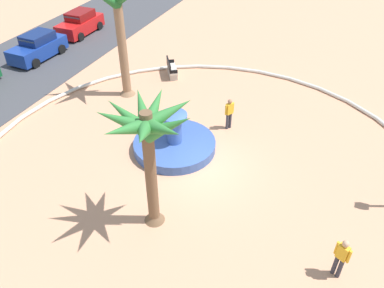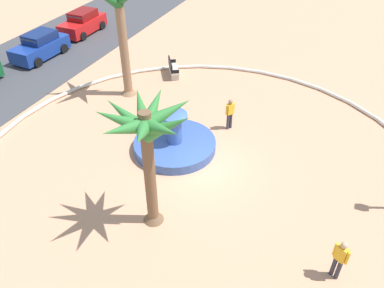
{
  "view_description": "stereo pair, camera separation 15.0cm",
  "coord_description": "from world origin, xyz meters",
  "px_view_note": "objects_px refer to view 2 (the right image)",
  "views": [
    {
      "loc": [
        -12.01,
        -4.61,
        10.97
      ],
      "look_at": [
        0.24,
        0.47,
        1.0
      ],
      "focal_mm": 35.97,
      "sensor_mm": 36.0,
      "label": 1
    },
    {
      "loc": [
        -11.95,
        -4.75,
        10.97
      ],
      "look_at": [
        0.24,
        0.47,
        1.0
      ],
      "focal_mm": 35.97,
      "sensor_mm": 36.0,
      "label": 2
    }
  ],
  "objects_px": {
    "palm_tree_near_fountain": "(146,134)",
    "person_cyclist_photo": "(340,258)",
    "parked_car_third": "(40,46)",
    "parked_car_rightmost": "(83,23)",
    "bench_west": "(173,70)",
    "person_pedestrian_stroll": "(230,113)",
    "fountain": "(175,144)",
    "palm_tree_by_curb": "(121,16)"
  },
  "relations": [
    {
      "from": "palm_tree_near_fountain",
      "to": "palm_tree_by_curb",
      "type": "relative_size",
      "value": 0.81
    },
    {
      "from": "palm_tree_near_fountain",
      "to": "person_cyclist_photo",
      "type": "height_order",
      "value": "palm_tree_near_fountain"
    },
    {
      "from": "palm_tree_by_curb",
      "to": "palm_tree_near_fountain",
      "type": "bearing_deg",
      "value": -144.0
    },
    {
      "from": "parked_car_third",
      "to": "parked_car_rightmost",
      "type": "bearing_deg",
      "value": 0.89
    },
    {
      "from": "bench_west",
      "to": "person_pedestrian_stroll",
      "type": "relative_size",
      "value": 0.98
    },
    {
      "from": "palm_tree_near_fountain",
      "to": "person_pedestrian_stroll",
      "type": "bearing_deg",
      "value": -5.43
    },
    {
      "from": "palm_tree_by_curb",
      "to": "bench_west",
      "type": "xyz_separation_m",
      "value": [
        3.06,
        -1.38,
        -4.13
      ]
    },
    {
      "from": "bench_west",
      "to": "parked_car_third",
      "type": "distance_m",
      "value": 9.38
    },
    {
      "from": "palm_tree_by_curb",
      "to": "person_cyclist_photo",
      "type": "distance_m",
      "value": 15.0
    },
    {
      "from": "palm_tree_near_fountain",
      "to": "person_cyclist_photo",
      "type": "bearing_deg",
      "value": -88.75
    },
    {
      "from": "parked_car_rightmost",
      "to": "person_pedestrian_stroll",
      "type": "bearing_deg",
      "value": -118.62
    },
    {
      "from": "person_cyclist_photo",
      "to": "person_pedestrian_stroll",
      "type": "xyz_separation_m",
      "value": [
        6.71,
        5.87,
        -0.01
      ]
    },
    {
      "from": "person_pedestrian_stroll",
      "to": "parked_car_rightmost",
      "type": "relative_size",
      "value": 0.41
    },
    {
      "from": "fountain",
      "to": "palm_tree_near_fountain",
      "type": "relative_size",
      "value": 0.75
    },
    {
      "from": "palm_tree_near_fountain",
      "to": "palm_tree_by_curb",
      "type": "height_order",
      "value": "palm_tree_by_curb"
    },
    {
      "from": "fountain",
      "to": "bench_west",
      "type": "distance_m",
      "value": 7.52
    },
    {
      "from": "fountain",
      "to": "parked_car_third",
      "type": "xyz_separation_m",
      "value": [
        5.69,
        12.6,
        0.49
      ]
    },
    {
      "from": "parked_car_rightmost",
      "to": "palm_tree_by_curb",
      "type": "bearing_deg",
      "value": -130.28
    },
    {
      "from": "fountain",
      "to": "person_cyclist_photo",
      "type": "distance_m",
      "value": 8.69
    },
    {
      "from": "person_cyclist_photo",
      "to": "fountain",
      "type": "bearing_deg",
      "value": 61.77
    },
    {
      "from": "palm_tree_near_fountain",
      "to": "parked_car_third",
      "type": "bearing_deg",
      "value": 54.09
    },
    {
      "from": "bench_west",
      "to": "person_pedestrian_stroll",
      "type": "bearing_deg",
      "value": -129.43
    },
    {
      "from": "person_cyclist_photo",
      "to": "parked_car_rightmost",
      "type": "xyz_separation_m",
      "value": [
        14.59,
        20.31,
        -0.15
      ]
    },
    {
      "from": "parked_car_third",
      "to": "palm_tree_near_fountain",
      "type": "bearing_deg",
      "value": -125.91
    },
    {
      "from": "palm_tree_near_fountain",
      "to": "bench_west",
      "type": "height_order",
      "value": "palm_tree_near_fountain"
    },
    {
      "from": "parked_car_third",
      "to": "parked_car_rightmost",
      "type": "height_order",
      "value": "same"
    },
    {
      "from": "palm_tree_near_fountain",
      "to": "palm_tree_by_curb",
      "type": "xyz_separation_m",
      "value": [
        7.95,
        5.78,
        0.52
      ]
    },
    {
      "from": "fountain",
      "to": "parked_car_third",
      "type": "relative_size",
      "value": 0.93
    },
    {
      "from": "parked_car_third",
      "to": "parked_car_rightmost",
      "type": "relative_size",
      "value": 1.02
    },
    {
      "from": "bench_west",
      "to": "parked_car_rightmost",
      "type": "height_order",
      "value": "parked_car_rightmost"
    },
    {
      "from": "palm_tree_by_curb",
      "to": "parked_car_rightmost",
      "type": "xyz_separation_m",
      "value": [
        6.79,
        8.01,
        -3.7
      ]
    },
    {
      "from": "fountain",
      "to": "bench_west",
      "type": "xyz_separation_m",
      "value": [
        6.77,
        3.29,
        0.06
      ]
    },
    {
      "from": "person_pedestrian_stroll",
      "to": "person_cyclist_photo",
      "type": "bearing_deg",
      "value": -138.82
    },
    {
      "from": "person_pedestrian_stroll",
      "to": "fountain",
      "type": "bearing_deg",
      "value": 145.99
    },
    {
      "from": "person_pedestrian_stroll",
      "to": "parked_car_third",
      "type": "bearing_deg",
      "value": 77.93
    },
    {
      "from": "fountain",
      "to": "person_cyclist_photo",
      "type": "height_order",
      "value": "fountain"
    },
    {
      "from": "fountain",
      "to": "palm_tree_near_fountain",
      "type": "bearing_deg",
      "value": -165.31
    },
    {
      "from": "bench_west",
      "to": "person_cyclist_photo",
      "type": "xyz_separation_m",
      "value": [
        -10.87,
        -10.92,
        0.58
      ]
    },
    {
      "from": "person_cyclist_photo",
      "to": "palm_tree_near_fountain",
      "type": "bearing_deg",
      "value": 91.25
    },
    {
      "from": "palm_tree_by_curb",
      "to": "bench_west",
      "type": "relative_size",
      "value": 3.83
    },
    {
      "from": "person_cyclist_photo",
      "to": "person_pedestrian_stroll",
      "type": "relative_size",
      "value": 1.01
    },
    {
      "from": "palm_tree_by_curb",
      "to": "parked_car_rightmost",
      "type": "distance_m",
      "value": 11.13
    }
  ]
}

